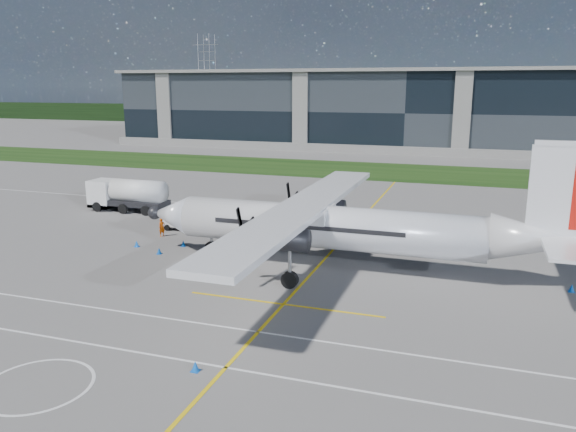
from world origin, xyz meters
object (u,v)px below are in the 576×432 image
(baggage_tug, at_px, (179,221))
(ground_crew_person, at_px, (162,226))
(safety_cone_nose_stbd, at_px, (183,243))
(turboprop_aircraft, at_px, (343,203))
(fuel_tanker_truck, at_px, (123,195))
(safety_cone_stbdwing, at_px, (353,216))
(safety_cone_fwd, at_px, (137,244))
(pylon_west, at_px, (207,78))
(safety_cone_nose_port, at_px, (159,251))
(safety_cone_portwing, at_px, (195,366))
(safety_cone_tail, at_px, (572,288))

(baggage_tug, bearing_deg, ground_crew_person, -94.67)
(safety_cone_nose_stbd, bearing_deg, ground_crew_person, 146.17)
(turboprop_aircraft, height_order, fuel_tanker_truck, turboprop_aircraft)
(safety_cone_stbdwing, bearing_deg, fuel_tanker_truck, -170.19)
(baggage_tug, xyz_separation_m, safety_cone_fwd, (-0.45, -5.99, -0.55))
(pylon_west, relative_size, fuel_tanker_truck, 3.43)
(pylon_west, bearing_deg, baggage_tug, -64.33)
(turboprop_aircraft, distance_m, safety_cone_nose_port, 14.72)
(safety_cone_nose_stbd, bearing_deg, safety_cone_portwing, -59.45)
(safety_cone_nose_port, relative_size, safety_cone_stbdwing, 1.00)
(safety_cone_portwing, bearing_deg, ground_crew_person, 124.55)
(safety_cone_tail, bearing_deg, baggage_tug, 169.13)
(safety_cone_nose_port, bearing_deg, fuel_tanker_truck, 133.52)
(pylon_west, distance_m, turboprop_aircraft, 171.24)
(fuel_tanker_truck, relative_size, safety_cone_portwing, 17.48)
(pylon_west, distance_m, fuel_tanker_truck, 150.20)
(turboprop_aircraft, bearing_deg, baggage_tug, 159.53)
(fuel_tanker_truck, relative_size, ground_crew_person, 4.90)
(ground_crew_person, xyz_separation_m, safety_cone_fwd, (-0.24, -3.44, -0.64))
(safety_cone_nose_port, relative_size, safety_cone_portwing, 1.00)
(safety_cone_portwing, height_order, safety_cone_tail, same)
(pylon_west, xyz_separation_m, ground_crew_person, (68.22, -144.95, -14.11))
(safety_cone_nose_stbd, xyz_separation_m, safety_cone_tail, (27.86, -1.22, 0.00))
(turboprop_aircraft, height_order, safety_cone_tail, turboprop_aircraft)
(baggage_tug, relative_size, safety_cone_nose_port, 5.32)
(pylon_west, relative_size, safety_cone_tail, 60.00)
(safety_cone_stbdwing, bearing_deg, turboprop_aircraft, -80.66)
(safety_cone_fwd, bearing_deg, safety_cone_tail, 0.12)
(safety_cone_portwing, bearing_deg, safety_cone_tail, 43.23)
(fuel_tanker_truck, height_order, safety_cone_nose_port, fuel_tanker_truck)
(turboprop_aircraft, height_order, safety_cone_portwing, turboprop_aircraft)
(safety_cone_nose_stbd, bearing_deg, safety_cone_tail, -2.50)
(safety_cone_stbdwing, height_order, safety_cone_fwd, same)
(pylon_west, distance_m, safety_cone_nose_stbd, 164.20)
(ground_crew_person, distance_m, safety_cone_tail, 31.27)
(turboprop_aircraft, relative_size, safety_cone_fwd, 62.67)
(pylon_west, relative_size, ground_crew_person, 16.81)
(safety_cone_nose_port, height_order, safety_cone_fwd, same)
(fuel_tanker_truck, xyz_separation_m, safety_cone_nose_port, (11.52, -12.13, -1.39))
(ground_crew_person, height_order, safety_cone_nose_port, ground_crew_person)
(safety_cone_tail, bearing_deg, turboprop_aircraft, -179.43)
(pylon_west, distance_m, ground_crew_person, 160.82)
(baggage_tug, xyz_separation_m, safety_cone_nose_port, (2.28, -7.13, -0.55))
(turboprop_aircraft, relative_size, fuel_tanker_truck, 3.59)
(safety_cone_tail, bearing_deg, fuel_tanker_truck, 164.76)
(safety_cone_stbdwing, xyz_separation_m, safety_cone_tail, (17.07, -14.91, 0.00))
(ground_crew_person, bearing_deg, safety_cone_portwing, -117.95)
(pylon_west, bearing_deg, safety_cone_portwing, -63.58)
(ground_crew_person, distance_m, safety_cone_stbdwing, 18.16)
(pylon_west, bearing_deg, safety_cone_stbdwing, -58.35)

